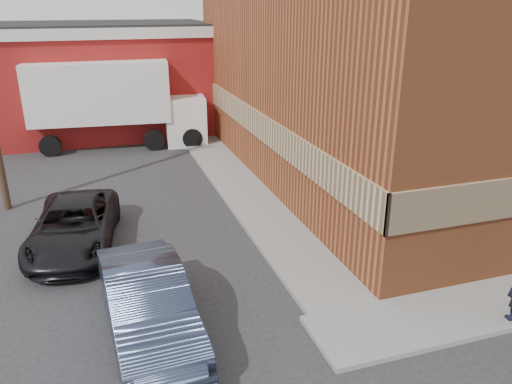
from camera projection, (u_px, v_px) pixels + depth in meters
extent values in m
plane|color=#28282B|center=(320.00, 316.00, 11.19)|extent=(90.00, 90.00, 0.00)
cube|color=#9F4D29|center=(423.00, 58.00, 20.03)|extent=(14.00, 18.00, 9.00)
cube|color=tan|center=(257.00, 124.00, 18.78)|extent=(0.08, 18.16, 1.00)
cube|color=gray|center=(236.00, 182.00, 19.34)|extent=(1.80, 18.00, 0.12)
cube|color=maroon|center=(58.00, 85.00, 26.32)|extent=(16.00, 8.00, 5.00)
cube|color=silver|center=(51.00, 30.00, 25.34)|extent=(16.30, 8.30, 0.50)
cube|color=black|center=(50.00, 24.00, 25.23)|extent=(16.00, 8.00, 0.10)
imported|color=#303950|center=(148.00, 305.00, 10.29)|extent=(1.91, 4.71, 1.52)
imported|color=black|center=(74.00, 226.00, 14.14)|extent=(2.81, 5.03, 1.33)
cube|color=white|center=(100.00, 91.00, 23.28)|extent=(6.55, 3.13, 2.75)
cube|color=#1B6633|center=(99.00, 105.00, 22.26)|extent=(6.11, 0.60, 0.85)
cube|color=white|center=(190.00, 119.00, 24.67)|extent=(2.12, 2.50, 2.33)
cylinder|color=black|center=(50.00, 146.00, 22.64)|extent=(0.98, 0.41, 0.95)
cylinder|color=black|center=(57.00, 135.00, 24.56)|extent=(0.98, 0.41, 0.95)
cylinder|color=black|center=(154.00, 140.00, 23.58)|extent=(0.98, 0.41, 0.95)
cylinder|color=black|center=(153.00, 130.00, 25.51)|extent=(0.98, 0.41, 0.95)
cylinder|color=black|center=(192.00, 138.00, 23.95)|extent=(0.98, 0.41, 0.95)
cylinder|color=black|center=(188.00, 128.00, 25.87)|extent=(0.98, 0.41, 0.95)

